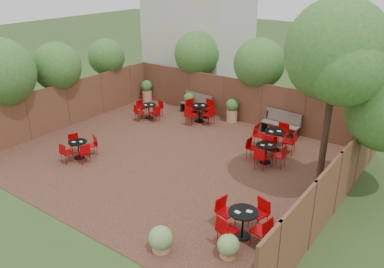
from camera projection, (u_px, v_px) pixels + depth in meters
The scene contains 13 objects.
ground at pixel (174, 160), 15.13m from camera, with size 80.00×80.00×0.00m, color #354F23.
courtyard_paving at pixel (174, 159), 15.12m from camera, with size 12.00×10.00×0.02m, color #341C15.
fence_back at pixel (241, 101), 18.46m from camera, with size 12.00×0.08×2.00m, color #512E1E.
fence_left at pixel (69, 104), 17.99m from camera, with size 0.08×10.00×2.00m, color #512E1E.
fence_right at pixel (337, 184), 11.48m from camera, with size 0.08×10.00×2.00m, color #512E1E.
neighbour_building at pixel (199, 20), 21.96m from camera, with size 5.00×4.00×8.00m, color beige.
overhang_foliage at pixel (183, 71), 16.60m from camera, with size 15.90×10.98×2.79m.
courtyard_tree at pixel (336, 57), 11.15m from camera, with size 2.98×2.92×6.04m.
park_bench_left at pixel (197, 103), 19.58m from camera, with size 1.62×0.59×0.99m.
park_bench_right at pixel (281, 123), 17.16m from camera, with size 1.67×0.60×1.02m.
bistro_tables at pixel (208, 143), 15.44m from camera, with size 9.60×8.03×0.92m.
planters at pixel (211, 112), 18.19m from camera, with size 11.77×4.16×1.12m.
low_shrubs at pixel (222, 234), 10.43m from camera, with size 3.07×3.96×0.68m.
Camera 1 is at (8.54, -10.55, 6.79)m, focal length 37.56 mm.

